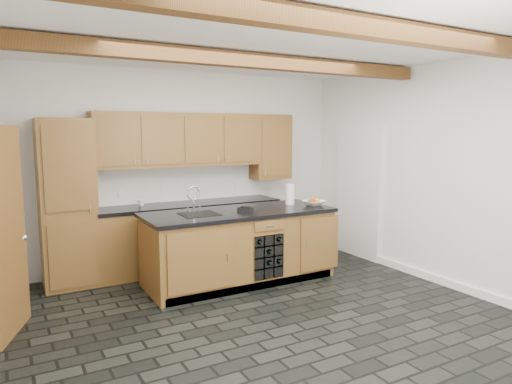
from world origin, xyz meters
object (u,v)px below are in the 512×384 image
(kitchen_scale, at_px, (245,209))
(paper_towel, at_px, (290,194))
(fruit_bowl, at_px, (314,203))
(island, at_px, (240,246))

(kitchen_scale, distance_m, paper_towel, 0.81)
(fruit_bowl, bearing_deg, paper_towel, 133.12)
(kitchen_scale, relative_size, fruit_bowl, 0.74)
(island, xyz_separation_m, kitchen_scale, (0.05, -0.04, 0.49))
(island, relative_size, fruit_bowl, 8.56)
(kitchen_scale, bearing_deg, paper_towel, 27.61)
(island, distance_m, kitchen_scale, 0.50)
(fruit_bowl, height_order, paper_towel, paper_towel)
(island, bearing_deg, kitchen_scale, -39.56)
(island, distance_m, paper_towel, 1.05)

